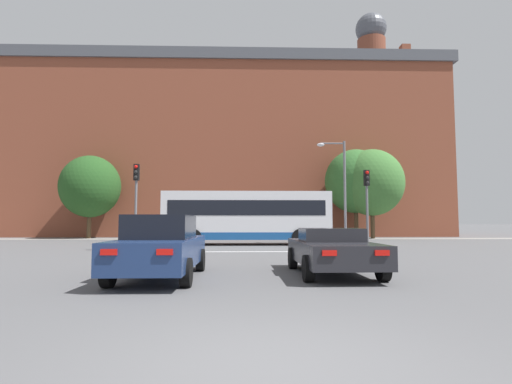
# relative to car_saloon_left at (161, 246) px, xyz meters

# --- Properties ---
(ground_plane) EXTENTS (400.00, 400.00, 0.00)m
(ground_plane) POSITION_rel_car_saloon_left_xyz_m (2.39, -6.20, -0.80)
(ground_plane) COLOR #545456
(stop_line_strip) EXTENTS (8.89, 0.30, 0.01)m
(stop_line_strip) POSITION_rel_car_saloon_left_xyz_m (2.39, 8.76, -0.79)
(stop_line_strip) COLOR silver
(stop_line_strip) RESTS_ON ground_plane
(far_pavement) EXTENTS (69.88, 2.50, 0.01)m
(far_pavement) POSITION_rel_car_saloon_left_xyz_m (2.39, 22.75, -0.79)
(far_pavement) COLOR gray
(far_pavement) RESTS_ON ground_plane
(brick_civic_building) EXTENTS (45.35, 12.10, 24.40)m
(brick_civic_building) POSITION_rel_car_saloon_left_xyz_m (-0.14, 32.06, 8.22)
(brick_civic_building) COLOR brown
(brick_civic_building) RESTS_ON ground_plane
(car_saloon_left) EXTENTS (1.91, 4.64, 1.59)m
(car_saloon_left) POSITION_rel_car_saloon_left_xyz_m (0.00, 0.00, 0.00)
(car_saloon_left) COLOR navy
(car_saloon_left) RESTS_ON ground_plane
(car_roadster_right) EXTENTS (2.07, 4.38, 1.24)m
(car_roadster_right) POSITION_rel_car_saloon_left_xyz_m (4.49, 0.63, -0.15)
(car_roadster_right) COLOR #232328
(car_roadster_right) RESTS_ON ground_plane
(bus_crossing_lead) EXTENTS (10.14, 2.68, 3.23)m
(bus_crossing_lead) POSITION_rel_car_saloon_left_xyz_m (2.25, 14.47, 0.94)
(bus_crossing_lead) COLOR silver
(bus_crossing_lead) RESTS_ON ground_plane
(traffic_light_near_left) EXTENTS (0.26, 0.31, 4.23)m
(traffic_light_near_left) POSITION_rel_car_saloon_left_xyz_m (-3.18, 9.30, 2.05)
(traffic_light_near_left) COLOR slate
(traffic_light_near_left) RESTS_ON ground_plane
(traffic_light_far_right) EXTENTS (0.26, 0.31, 3.79)m
(traffic_light_far_right) POSITION_rel_car_saloon_left_xyz_m (8.06, 21.86, 1.78)
(traffic_light_far_right) COLOR slate
(traffic_light_far_right) RESTS_ON ground_plane
(traffic_light_near_right) EXTENTS (0.26, 0.31, 4.01)m
(traffic_light_near_right) POSITION_rel_car_saloon_left_xyz_m (8.25, 9.53, 1.91)
(traffic_light_near_right) COLOR slate
(traffic_light_near_right) RESTS_ON ground_plane
(traffic_light_far_left) EXTENTS (0.26, 0.31, 3.71)m
(traffic_light_far_left) POSITION_rel_car_saloon_left_xyz_m (-3.40, 22.00, 1.73)
(traffic_light_far_left) COLOR slate
(traffic_light_far_left) RESTS_ON ground_plane
(street_lamp_junction) EXTENTS (1.89, 0.36, 6.69)m
(street_lamp_junction) POSITION_rel_car_saloon_left_xyz_m (8.32, 15.45, 3.31)
(street_lamp_junction) COLOR slate
(street_lamp_junction) RESTS_ON ground_plane
(pedestrian_waiting) EXTENTS (0.45, 0.41, 1.63)m
(pedestrian_waiting) POSITION_rel_car_saloon_left_xyz_m (4.30, 22.01, 0.15)
(pedestrian_waiting) COLOR brown
(pedestrian_waiting) RESTS_ON ground_plane
(pedestrian_walking_east) EXTENTS (0.26, 0.42, 1.60)m
(pedestrian_walking_east) POSITION_rel_car_saloon_left_xyz_m (6.57, 23.23, 0.13)
(pedestrian_walking_east) COLOR brown
(pedestrian_walking_east) RESTS_ON ground_plane
(tree_by_building) EXTENTS (5.03, 5.03, 7.05)m
(tree_by_building) POSITION_rel_car_saloon_left_xyz_m (-11.06, 24.05, 3.61)
(tree_by_building) COLOR #4C3823
(tree_by_building) RESTS_ON ground_plane
(tree_kerbside) EXTENTS (5.38, 5.38, 7.56)m
(tree_kerbside) POSITION_rel_car_saloon_left_xyz_m (12.92, 23.19, 3.93)
(tree_kerbside) COLOR #4C3823
(tree_kerbside) RESTS_ON ground_plane
(tree_distant) EXTENTS (5.28, 5.28, 7.69)m
(tree_distant) POSITION_rel_car_saloon_left_xyz_m (11.76, 23.97, 4.11)
(tree_distant) COLOR #4C3823
(tree_distant) RESTS_ON ground_plane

